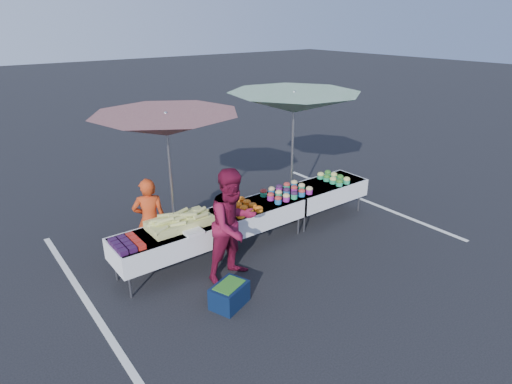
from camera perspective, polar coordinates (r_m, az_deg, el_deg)
ground at (r=8.27m, az=0.00°, el=-6.43°), size 80.00×80.00×0.00m
stripe_left at (r=7.11m, az=-21.62°, el=-13.46°), size 0.10×5.00×0.00m
stripe_right at (r=10.34m, az=14.26°, el=-1.08°), size 0.10×5.00×0.00m
table_left at (r=7.18m, az=-11.58°, el=-6.37°), size 1.86×0.81×0.75m
table_center at (r=8.01m, az=0.00°, el=-2.76°), size 1.86×0.81×0.75m
table_right at (r=9.13m, az=9.03°, el=0.15°), size 1.86×0.81×0.75m
berry_punnets at (r=6.81m, az=-16.86°, el=-6.62°), size 0.40×0.54×0.08m
corn_pile at (r=7.19m, az=-10.13°, el=-3.90°), size 1.16×0.57×0.26m
plastic_bags at (r=6.97m, az=-8.38°, el=-5.27°), size 0.30×0.25×0.05m
carrot_bowls at (r=7.73m, az=-2.02°, el=-1.99°), size 0.55×0.69×0.11m
potato_cups at (r=8.35m, az=4.10°, el=0.10°), size 0.94×0.58×0.16m
bean_baskets at (r=9.21m, az=10.29°, el=1.88°), size 0.36×0.68×0.15m
vendor at (r=7.53m, az=-13.96°, el=-3.68°), size 0.65×0.55×1.52m
customer at (r=6.77m, az=-3.05°, el=-4.41°), size 0.97×0.80×1.86m
umbrella_left at (r=7.31m, az=-11.83°, el=8.65°), size 2.84×2.84×2.55m
umbrella_right at (r=8.50m, az=5.09°, el=11.67°), size 3.10×3.10×2.67m
storage_bin at (r=6.49m, az=-3.58°, el=-13.47°), size 0.64×0.56×0.35m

